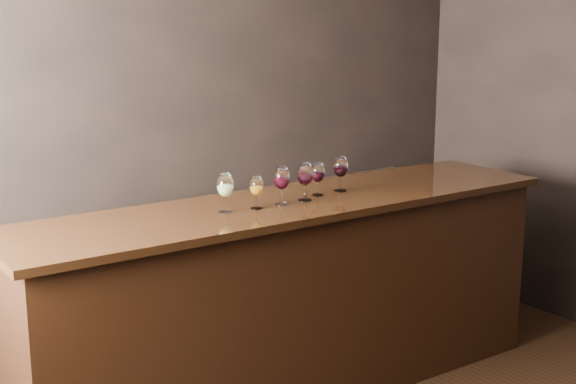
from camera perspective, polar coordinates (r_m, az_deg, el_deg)
room_shell at (r=3.03m, az=4.88°, el=7.09°), size 5.02×4.52×2.81m
bar_counter at (r=4.47m, az=0.22°, el=-7.83°), size 3.08×0.77×1.07m
bar_top at (r=4.31m, az=0.23°, el=-0.88°), size 3.19×0.84×0.04m
back_bar_shelf at (r=5.36m, az=-1.35°, el=-5.03°), size 2.62×0.40×0.94m
glass_white at (r=4.03m, az=-4.49°, el=0.40°), size 0.08×0.08×0.20m
glass_amber at (r=4.11m, az=-2.26°, el=0.34°), size 0.07×0.07×0.17m
glass_red_a at (r=4.19m, az=-0.46°, el=0.93°), size 0.09×0.09×0.20m
glass_red_b at (r=4.28m, az=1.21°, el=1.19°), size 0.09×0.09×0.20m
glass_red_c at (r=4.41m, az=2.13°, el=1.33°), size 0.08×0.08×0.18m
glass_red_d at (r=4.52m, az=3.77°, el=1.73°), size 0.08×0.08×0.20m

